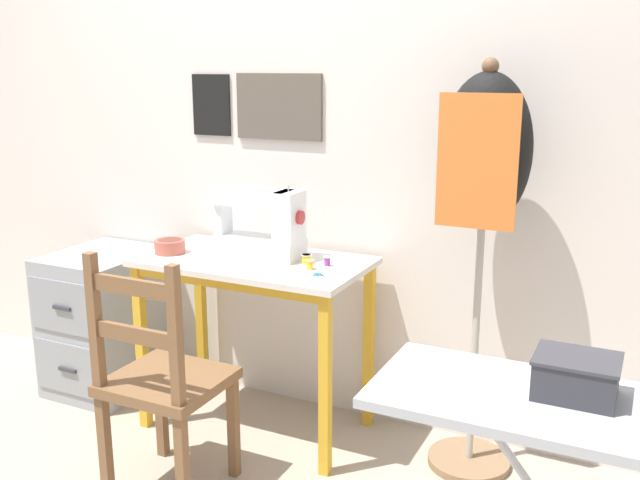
% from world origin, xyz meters
% --- Properties ---
extents(ground_plane, '(14.00, 14.00, 0.00)m').
position_xyz_m(ground_plane, '(0.00, 0.00, 0.00)').
color(ground_plane, tan).
extents(wall_back, '(10.00, 0.07, 2.55)m').
position_xyz_m(wall_back, '(-0.00, 0.58, 1.28)').
color(wall_back, silver).
rests_on(wall_back, ground_plane).
extents(sewing_table, '(0.94, 0.51, 0.75)m').
position_xyz_m(sewing_table, '(0.00, 0.24, 0.64)').
color(sewing_table, silver).
rests_on(sewing_table, ground_plane).
extents(sewing_machine, '(0.40, 0.16, 0.31)m').
position_xyz_m(sewing_machine, '(0.02, 0.31, 0.89)').
color(sewing_machine, white).
rests_on(sewing_machine, sewing_table).
extents(fabric_bowl, '(0.13, 0.13, 0.06)m').
position_xyz_m(fabric_bowl, '(-0.37, 0.18, 0.78)').
color(fabric_bowl, '#B25647').
rests_on(fabric_bowl, sewing_table).
extents(scissors, '(0.14, 0.09, 0.01)m').
position_xyz_m(scissors, '(0.37, 0.15, 0.76)').
color(scissors, silver).
rests_on(scissors, sewing_table).
extents(thread_spool_near_machine, '(0.04, 0.04, 0.04)m').
position_xyz_m(thread_spool_near_machine, '(0.23, 0.28, 0.77)').
color(thread_spool_near_machine, yellow).
rests_on(thread_spool_near_machine, sewing_table).
extents(thread_spool_mid_table, '(0.03, 0.03, 0.04)m').
position_xyz_m(thread_spool_mid_table, '(0.28, 0.22, 0.77)').
color(thread_spool_mid_table, yellow).
rests_on(thread_spool_mid_table, sewing_table).
extents(thread_spool_far_edge, '(0.03, 0.03, 0.04)m').
position_xyz_m(thread_spool_far_edge, '(0.32, 0.29, 0.77)').
color(thread_spool_far_edge, purple).
rests_on(thread_spool_far_edge, sewing_table).
extents(wooden_chair, '(0.40, 0.38, 0.92)m').
position_xyz_m(wooden_chair, '(-0.05, -0.31, 0.43)').
color(wooden_chair, brown).
rests_on(wooden_chair, ground_plane).
extents(filing_cabinet, '(0.43, 0.54, 0.67)m').
position_xyz_m(filing_cabinet, '(-0.85, 0.29, 0.34)').
color(filing_cabinet, '#93999E').
rests_on(filing_cabinet, ground_plane).
extents(dress_form, '(0.33, 0.32, 1.56)m').
position_xyz_m(dress_form, '(0.91, 0.34, 1.15)').
color(dress_form, '#846647').
rests_on(dress_form, ground_plane).
extents(ironing_board, '(1.05, 0.37, 0.82)m').
position_xyz_m(ironing_board, '(1.44, -0.65, 0.77)').
color(ironing_board, '#ADB2B7').
rests_on(ironing_board, ground_plane).
extents(storage_box, '(0.18, 0.15, 0.09)m').
position_xyz_m(storage_box, '(1.36, -0.61, 0.86)').
color(storage_box, '#333338').
rests_on(storage_box, ironing_board).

